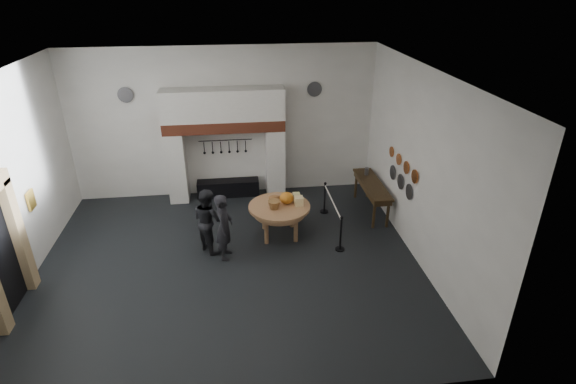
{
  "coord_description": "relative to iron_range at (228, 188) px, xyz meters",
  "views": [
    {
      "loc": [
        0.25,
        -9.04,
        6.3
      ],
      "look_at": [
        1.53,
        0.97,
        1.35
      ],
      "focal_mm": 28.0,
      "sensor_mm": 36.0,
      "label": 1
    }
  ],
  "objects": [
    {
      "name": "wall_left",
      "position": [
        -4.5,
        -3.72,
        2.0
      ],
      "size": [
        0.02,
        8.0,
        4.5
      ],
      "primitive_type": "cube",
      "color": "white",
      "rests_on": "floor"
    },
    {
      "name": "barrier_post_far",
      "position": [
        2.76,
        -1.47,
        0.2
      ],
      "size": [
        0.05,
        0.05,
        0.9
      ],
      "primitive_type": "cylinder",
      "color": "black",
      "rests_on": "floor"
    },
    {
      "name": "pewter_plate_left",
      "position": [
        4.46,
        -3.32,
        1.2
      ],
      "size": [
        0.03,
        0.4,
        0.4
      ],
      "primitive_type": "cylinder",
      "rotation": [
        0.0,
        1.57,
        0.0
      ],
      "color": "#4C4C51",
      "rests_on": "wall_right"
    },
    {
      "name": "hearth_brick_band",
      "position": [
        0.0,
        -0.07,
        2.06
      ],
      "size": [
        3.5,
        0.72,
        0.32
      ],
      "primitive_type": "cube",
      "color": "#9E442B",
      "rests_on": "chimney_pier_left"
    },
    {
      "name": "copper_pan_b",
      "position": [
        4.46,
        -2.97,
        1.7
      ],
      "size": [
        0.03,
        0.32,
        0.32
      ],
      "primitive_type": "cylinder",
      "rotation": [
        0.0,
        1.57,
        0.0
      ],
      "color": "#C6662D",
      "rests_on": "wall_right"
    },
    {
      "name": "pewter_plate_right",
      "position": [
        4.46,
        -2.12,
        1.2
      ],
      "size": [
        0.03,
        0.4,
        0.4
      ],
      "primitive_type": "cylinder",
      "rotation": [
        0.0,
        1.57,
        0.0
      ],
      "color": "#4C4C51",
      "rests_on": "wall_right"
    },
    {
      "name": "visitor_near",
      "position": [
        -0.09,
        -3.4,
        0.59
      ],
      "size": [
        0.5,
        0.67,
        1.69
      ],
      "primitive_type": "imported",
      "rotation": [
        0.0,
        0.0,
        1.4
      ],
      "color": "black",
      "rests_on": "floor"
    },
    {
      "name": "wall_plaque",
      "position": [
        -4.45,
        -2.92,
        1.35
      ],
      "size": [
        0.05,
        0.34,
        0.44
      ],
      "primitive_type": "cube",
      "color": "gold",
      "rests_on": "wall_left"
    },
    {
      "name": "visitor_far",
      "position": [
        -0.49,
        -3.0,
        0.58
      ],
      "size": [
        0.99,
        1.02,
        1.65
      ],
      "primitive_type": "imported",
      "rotation": [
        0.0,
        0.0,
        2.22
      ],
      "color": "black",
      "rests_on": "floor"
    },
    {
      "name": "iron_range",
      "position": [
        0.0,
        0.0,
        0.0
      ],
      "size": [
        1.9,
        0.45,
        0.5
      ],
      "primitive_type": "cube",
      "color": "black",
      "rests_on": "floor"
    },
    {
      "name": "pumpkin",
      "position": [
        1.53,
        -2.45,
        0.78
      ],
      "size": [
        0.36,
        0.36,
        0.31
      ],
      "primitive_type": "ellipsoid",
      "color": "orange",
      "rests_on": "work_table"
    },
    {
      "name": "pewter_plate_back_left",
      "position": [
        -2.7,
        0.24,
        2.95
      ],
      "size": [
        0.44,
        0.03,
        0.44
      ],
      "primitive_type": "cylinder",
      "rotation": [
        1.57,
        0.0,
        0.0
      ],
      "color": "#4C4C51",
      "rests_on": "wall_back"
    },
    {
      "name": "pewter_plate_mid",
      "position": [
        4.46,
        -2.72,
        1.2
      ],
      "size": [
        0.03,
        0.4,
        0.4
      ],
      "primitive_type": "cylinder",
      "rotation": [
        0.0,
        1.57,
        0.0
      ],
      "color": "#4C4C51",
      "rests_on": "wall_right"
    },
    {
      "name": "work_table",
      "position": [
        1.33,
        -2.55,
        0.59
      ],
      "size": [
        2.02,
        2.02,
        0.07
      ],
      "primitive_type": "cylinder",
      "rotation": [
        0.0,
        0.0,
        0.31
      ],
      "color": "#B27D54",
      "rests_on": "floor"
    },
    {
      "name": "pewter_jug",
      "position": [
        4.1,
        -0.98,
        0.76
      ],
      "size": [
        0.12,
        0.12,
        0.22
      ],
      "primitive_type": "cylinder",
      "color": "#55545A",
      "rests_on": "side_table"
    },
    {
      "name": "wall_right",
      "position": [
        4.5,
        -3.72,
        2.0
      ],
      "size": [
        0.02,
        8.0,
        4.5
      ],
      "primitive_type": "cube",
      "color": "white",
      "rests_on": "floor"
    },
    {
      "name": "chimney_pier_left",
      "position": [
        -1.48,
        -0.07,
        0.82
      ],
      "size": [
        0.55,
        0.7,
        2.15
      ],
      "primitive_type": "cube",
      "color": "silver",
      "rests_on": "floor"
    },
    {
      "name": "pewter_plate_back_right",
      "position": [
        2.7,
        0.24,
        2.95
      ],
      "size": [
        0.44,
        0.03,
        0.44
      ],
      "primitive_type": "cylinder",
      "rotation": [
        1.57,
        0.0,
        0.0
      ],
      "color": "#4C4C51",
      "rests_on": "wall_back"
    },
    {
      "name": "chimney_pier_right",
      "position": [
        1.48,
        -0.07,
        0.82
      ],
      "size": [
        0.55,
        0.7,
        2.15
      ],
      "primitive_type": "cube",
      "color": "silver",
      "rests_on": "floor"
    },
    {
      "name": "floor",
      "position": [
        0.0,
        -3.72,
        -0.25
      ],
      "size": [
        9.0,
        8.0,
        0.02
      ],
      "primitive_type": "cube",
      "color": "black",
      "rests_on": "ground"
    },
    {
      "name": "chimney_hood",
      "position": [
        0.0,
        -0.07,
        2.67
      ],
      "size": [
        3.5,
        0.7,
        0.9
      ],
      "primitive_type": "cube",
      "color": "silver",
      "rests_on": "hearth_brick_band"
    },
    {
      "name": "barrier_post_near",
      "position": [
        2.76,
        -3.47,
        0.2
      ],
      "size": [
        0.05,
        0.05,
        0.9
      ],
      "primitive_type": "cylinder",
      "color": "black",
      "rests_on": "floor"
    },
    {
      "name": "wall_back",
      "position": [
        0.0,
        0.28,
        2.0
      ],
      "size": [
        9.0,
        0.02,
        4.5
      ],
      "primitive_type": "cube",
      "color": "white",
      "rests_on": "floor"
    },
    {
      "name": "wall_front",
      "position": [
        0.0,
        -7.72,
        2.0
      ],
      "size": [
        9.0,
        0.02,
        4.5
      ],
      "primitive_type": "cube",
      "color": "white",
      "rests_on": "floor"
    },
    {
      "name": "wicker_basket",
      "position": [
        1.18,
        -2.7,
        0.73
      ],
      "size": [
        0.4,
        0.4,
        0.22
      ],
      "primitive_type": "cone",
      "rotation": [
        3.14,
        0.0,
        0.31
      ],
      "color": "olive",
      "rests_on": "work_table"
    },
    {
      "name": "door_jamb_far",
      "position": [
        -4.38,
        -4.02,
        1.05
      ],
      "size": [
        0.22,
        0.3,
        2.6
      ],
      "primitive_type": "cube",
      "color": "tan",
      "rests_on": "floor"
    },
    {
      "name": "copper_pan_c",
      "position": [
        4.46,
        -2.42,
        1.7
      ],
      "size": [
        0.03,
        0.3,
        0.3
      ],
      "primitive_type": "cylinder",
      "rotation": [
        0.0,
        1.57,
        0.0
      ],
      "color": "#C6662D",
      "rests_on": "wall_right"
    },
    {
      "name": "cheese_block_big",
      "position": [
        1.83,
        -2.6,
        0.74
      ],
      "size": [
        0.22,
        0.22,
        0.24
      ],
      "primitive_type": "cube",
      "color": "#FADC95",
      "rests_on": "work_table"
    },
    {
      "name": "copper_pan_d",
      "position": [
        4.46,
        -1.87,
        1.7
      ],
      "size": [
        0.03,
        0.28,
        0.28
      ],
      "primitive_type": "cylinder",
      "rotation": [
        0.0,
        1.57,
        0.0
      ],
      "color": "#C6662D",
      "rests_on": "wall_right"
    },
    {
      "name": "barrier_rope",
      "position": [
        2.76,
        -2.47,
        0.6
      ],
      "size": [
        0.04,
        2.0,
        0.04
      ],
      "primitive_type": "cylinder",
      "rotation": [
        1.57,
        0.0,
        0.0
      ],
      "color": "white",
      "rests_on": "barrier_post_near"
    },
    {
      "name": "copper_pan_a",
      "position": [
        4.46,
        -3.52,
        1.7
      ],
      "size": [
        0.03,
        0.34,
        0.34
      ],
      "primitive_type": "cylinder",
      "rotation": [
        0.0,
        1.57,
        0.0
      ],
      "color": "#C6662D",
      "rests_on": "wall_right"
    },
    {
      "name": "utensil_rail",
      "position": [
        0.0,
        0.2,
        1.5
      ],
      "size": [
        1.6,
        0.02,
        0.02
      ],
      "primitive_type": "cylinder",
      "rotation": [
        0.0,
        1.57,
        0.0
      ],
      "color": "black",
      "rests_on": "wall_back"
    },
    {
      "name": "ceiling",
      "position": [
        0.0,
        -3.72,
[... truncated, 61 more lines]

